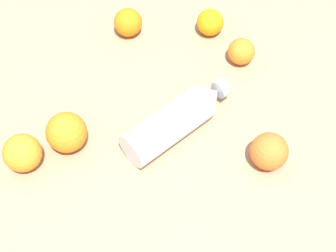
{
  "coord_description": "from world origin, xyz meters",
  "views": [
    {
      "loc": [
        0.6,
        0.02,
        0.89
      ],
      "look_at": [
        0.03,
        -0.05,
        0.04
      ],
      "focal_mm": 54.41,
      "sensor_mm": 36.0,
      "label": 1
    }
  ],
  "objects_px": {
    "orange_1": "(67,132)",
    "orange_5": "(210,22)",
    "orange_0": "(241,51)",
    "orange_4": "(22,153)",
    "orange_3": "(128,22)",
    "orange_2": "(269,151)",
    "water_bottle": "(177,120)"
  },
  "relations": [
    {
      "from": "orange_0",
      "to": "orange_4",
      "type": "xyz_separation_m",
      "value": [
        0.32,
        -0.42,
        0.01
      ]
    },
    {
      "from": "water_bottle",
      "to": "orange_2",
      "type": "height_order",
      "value": "same"
    },
    {
      "from": "orange_0",
      "to": "orange_2",
      "type": "distance_m",
      "value": 0.27
    },
    {
      "from": "orange_2",
      "to": "orange_4",
      "type": "distance_m",
      "value": 0.48
    },
    {
      "from": "water_bottle",
      "to": "orange_5",
      "type": "height_order",
      "value": "water_bottle"
    },
    {
      "from": "orange_2",
      "to": "water_bottle",
      "type": "bearing_deg",
      "value": -106.48
    },
    {
      "from": "water_bottle",
      "to": "orange_4",
      "type": "xyz_separation_m",
      "value": [
        0.11,
        -0.29,
        0.0
      ]
    },
    {
      "from": "orange_4",
      "to": "orange_5",
      "type": "height_order",
      "value": "orange_4"
    },
    {
      "from": "orange_5",
      "to": "orange_3",
      "type": "bearing_deg",
      "value": -83.2
    },
    {
      "from": "orange_3",
      "to": "orange_5",
      "type": "relative_size",
      "value": 1.05
    },
    {
      "from": "orange_1",
      "to": "orange_5",
      "type": "xyz_separation_m",
      "value": [
        -0.35,
        0.27,
        -0.01
      ]
    },
    {
      "from": "water_bottle",
      "to": "orange_1",
      "type": "height_order",
      "value": "orange_1"
    },
    {
      "from": "orange_1",
      "to": "orange_4",
      "type": "relative_size",
      "value": 1.08
    },
    {
      "from": "orange_0",
      "to": "orange_4",
      "type": "relative_size",
      "value": 0.8
    },
    {
      "from": "orange_0",
      "to": "orange_3",
      "type": "bearing_deg",
      "value": -102.59
    },
    {
      "from": "orange_5",
      "to": "orange_1",
      "type": "bearing_deg",
      "value": -37.49
    },
    {
      "from": "orange_4",
      "to": "orange_5",
      "type": "distance_m",
      "value": 0.53
    },
    {
      "from": "water_bottle",
      "to": "orange_2",
      "type": "bearing_deg",
      "value": -63.21
    },
    {
      "from": "orange_2",
      "to": "orange_3",
      "type": "xyz_separation_m",
      "value": [
        -0.32,
        -0.33,
        -0.0
      ]
    },
    {
      "from": "water_bottle",
      "to": "orange_5",
      "type": "relative_size",
      "value": 3.55
    },
    {
      "from": "water_bottle",
      "to": "orange_0",
      "type": "relative_size",
      "value": 3.69
    },
    {
      "from": "orange_1",
      "to": "orange_5",
      "type": "distance_m",
      "value": 0.44
    },
    {
      "from": "water_bottle",
      "to": "orange_4",
      "type": "height_order",
      "value": "orange_4"
    },
    {
      "from": "orange_1",
      "to": "orange_3",
      "type": "bearing_deg",
      "value": 167.18
    },
    {
      "from": "orange_4",
      "to": "water_bottle",
      "type": "bearing_deg",
      "value": 110.88
    },
    {
      "from": "orange_3",
      "to": "orange_5",
      "type": "height_order",
      "value": "orange_3"
    },
    {
      "from": "orange_0",
      "to": "orange_5",
      "type": "bearing_deg",
      "value": -137.54
    },
    {
      "from": "orange_0",
      "to": "orange_4",
      "type": "distance_m",
      "value": 0.53
    },
    {
      "from": "water_bottle",
      "to": "orange_5",
      "type": "distance_m",
      "value": 0.29
    },
    {
      "from": "orange_2",
      "to": "orange_5",
      "type": "distance_m",
      "value": 0.37
    },
    {
      "from": "orange_0",
      "to": "orange_2",
      "type": "relative_size",
      "value": 0.81
    },
    {
      "from": "orange_2",
      "to": "orange_4",
      "type": "bearing_deg",
      "value": -83.33
    }
  ]
}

